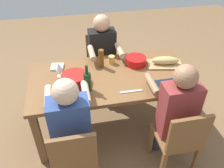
{
  "coord_description": "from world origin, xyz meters",
  "views": [
    {
      "loc": [
        -0.42,
        -2.04,
        2.19
      ],
      "look_at": [
        0.0,
        0.0,
        0.63
      ],
      "focal_mm": 37.12,
      "sensor_mm": 36.0,
      "label": 1
    }
  ],
  "objects_px": {
    "diner_near_right": "(176,109)",
    "beer_bottle": "(101,59)",
    "wine_glass": "(59,67)",
    "napkin_stack": "(57,67)",
    "chair_near_right": "(180,139)",
    "chair_far_center": "(101,60)",
    "cup_far_center": "(112,60)",
    "dining_table": "(112,82)",
    "chair_near_left": "(74,157)",
    "serving_bowl_greens": "(136,60)",
    "wine_bottle": "(87,81)",
    "diner_near_left": "(71,124)",
    "serving_bowl_fruit": "(75,78)",
    "diner_far_center": "(103,53)",
    "cutting_board": "(165,65)",
    "bread_loaf": "(165,60)"
  },
  "relations": [
    {
      "from": "chair_near_left",
      "to": "beer_bottle",
      "type": "relative_size",
      "value": 3.86
    },
    {
      "from": "diner_near_left",
      "to": "serving_bowl_greens",
      "type": "bearing_deg",
      "value": 43.41
    },
    {
      "from": "diner_near_left",
      "to": "diner_far_center",
      "type": "xyz_separation_m",
      "value": [
        0.49,
        1.18,
        0.0
      ]
    },
    {
      "from": "wine_glass",
      "to": "napkin_stack",
      "type": "bearing_deg",
      "value": 99.17
    },
    {
      "from": "diner_near_left",
      "to": "diner_far_center",
      "type": "distance_m",
      "value": 1.28
    },
    {
      "from": "wine_glass",
      "to": "napkin_stack",
      "type": "height_order",
      "value": "wine_glass"
    },
    {
      "from": "chair_near_right",
      "to": "wine_glass",
      "type": "bearing_deg",
      "value": 139.8
    },
    {
      "from": "dining_table",
      "to": "diner_near_right",
      "type": "distance_m",
      "value": 0.77
    },
    {
      "from": "serving_bowl_greens",
      "to": "wine_bottle",
      "type": "distance_m",
      "value": 0.72
    },
    {
      "from": "diner_near_right",
      "to": "beer_bottle",
      "type": "relative_size",
      "value": 5.45
    },
    {
      "from": "chair_near_left",
      "to": "wine_bottle",
      "type": "xyz_separation_m",
      "value": [
        0.21,
        0.58,
        0.37
      ]
    },
    {
      "from": "chair_near_right",
      "to": "diner_near_right",
      "type": "xyz_separation_m",
      "value": [
        -0.0,
        0.18,
        0.21
      ]
    },
    {
      "from": "diner_near_right",
      "to": "serving_bowl_greens",
      "type": "xyz_separation_m",
      "value": [
        -0.17,
        0.77,
        0.1
      ]
    },
    {
      "from": "serving_bowl_greens",
      "to": "chair_near_right",
      "type": "bearing_deg",
      "value": -80.02
    },
    {
      "from": "diner_near_left",
      "to": "wine_glass",
      "type": "bearing_deg",
      "value": 95.15
    },
    {
      "from": "dining_table",
      "to": "chair_near_right",
      "type": "bearing_deg",
      "value": -57.57
    },
    {
      "from": "cutting_board",
      "to": "chair_near_left",
      "type": "bearing_deg",
      "value": -142.8
    },
    {
      "from": "diner_far_center",
      "to": "cutting_board",
      "type": "xyz_separation_m",
      "value": [
        0.65,
        -0.5,
        0.05
      ]
    },
    {
      "from": "chair_near_left",
      "to": "diner_near_left",
      "type": "relative_size",
      "value": 0.71
    },
    {
      "from": "dining_table",
      "to": "diner_near_left",
      "type": "bearing_deg",
      "value": -129.78
    },
    {
      "from": "diner_far_center",
      "to": "wine_glass",
      "type": "relative_size",
      "value": 7.23
    },
    {
      "from": "dining_table",
      "to": "wine_glass",
      "type": "xyz_separation_m",
      "value": [
        -0.56,
        0.11,
        0.2
      ]
    },
    {
      "from": "chair_far_center",
      "to": "wine_glass",
      "type": "relative_size",
      "value": 5.12
    },
    {
      "from": "diner_near_left",
      "to": "diner_near_right",
      "type": "bearing_deg",
      "value": 0.0
    },
    {
      "from": "wine_glass",
      "to": "diner_far_center",
      "type": "bearing_deg",
      "value": 40.85
    },
    {
      "from": "dining_table",
      "to": "chair_near_right",
      "type": "height_order",
      "value": "chair_near_right"
    },
    {
      "from": "serving_bowl_fruit",
      "to": "wine_glass",
      "type": "height_order",
      "value": "wine_glass"
    },
    {
      "from": "dining_table",
      "to": "napkin_stack",
      "type": "bearing_deg",
      "value": 153.58
    },
    {
      "from": "diner_near_left",
      "to": "serving_bowl_greens",
      "type": "height_order",
      "value": "diner_near_left"
    },
    {
      "from": "chair_far_center",
      "to": "bread_loaf",
      "type": "relative_size",
      "value": 2.66
    },
    {
      "from": "cup_far_center",
      "to": "napkin_stack",
      "type": "xyz_separation_m",
      "value": [
        -0.63,
        0.03,
        -0.04
      ]
    },
    {
      "from": "chair_near_left",
      "to": "napkin_stack",
      "type": "xyz_separation_m",
      "value": [
        -0.09,
        1.07,
        0.27
      ]
    },
    {
      "from": "wine_glass",
      "to": "cup_far_center",
      "type": "xyz_separation_m",
      "value": [
        0.6,
        0.15,
        -0.07
      ]
    },
    {
      "from": "wine_bottle",
      "to": "beer_bottle",
      "type": "bearing_deg",
      "value": 62.91
    },
    {
      "from": "dining_table",
      "to": "cutting_board",
      "type": "relative_size",
      "value": 4.48
    },
    {
      "from": "serving_bowl_fruit",
      "to": "napkin_stack",
      "type": "distance_m",
      "value": 0.37
    },
    {
      "from": "serving_bowl_fruit",
      "to": "serving_bowl_greens",
      "type": "bearing_deg",
      "value": 16.39
    },
    {
      "from": "diner_far_center",
      "to": "napkin_stack",
      "type": "distance_m",
      "value": 0.66
    },
    {
      "from": "diner_near_left",
      "to": "cup_far_center",
      "type": "bearing_deg",
      "value": 57.53
    },
    {
      "from": "chair_near_left",
      "to": "diner_near_left",
      "type": "xyz_separation_m",
      "value": [
        0.0,
        0.18,
        0.21
      ]
    },
    {
      "from": "chair_far_center",
      "to": "napkin_stack",
      "type": "distance_m",
      "value": 0.81
    },
    {
      "from": "chair_near_left",
      "to": "beer_bottle",
      "type": "height_order",
      "value": "beer_bottle"
    },
    {
      "from": "serving_bowl_fruit",
      "to": "chair_near_left",
      "type": "bearing_deg",
      "value": -96.8
    },
    {
      "from": "chair_near_right",
      "to": "serving_bowl_fruit",
      "type": "xyz_separation_m",
      "value": [
        -0.9,
        0.74,
        0.31
      ]
    },
    {
      "from": "serving_bowl_greens",
      "to": "diner_near_right",
      "type": "bearing_deg",
      "value": -77.71
    },
    {
      "from": "diner_near_left",
      "to": "serving_bowl_fruit",
      "type": "distance_m",
      "value": 0.57
    },
    {
      "from": "dining_table",
      "to": "serving_bowl_greens",
      "type": "bearing_deg",
      "value": 29.21
    },
    {
      "from": "dining_table",
      "to": "wine_bottle",
      "type": "distance_m",
      "value": 0.4
    },
    {
      "from": "diner_near_right",
      "to": "serving_bowl_greens",
      "type": "bearing_deg",
      "value": 102.29
    },
    {
      "from": "diner_far_center",
      "to": "bread_loaf",
      "type": "height_order",
      "value": "diner_far_center"
    }
  ]
}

